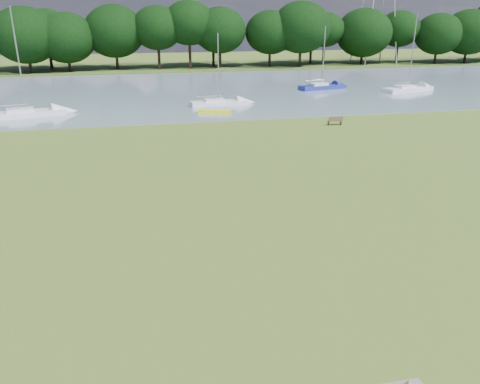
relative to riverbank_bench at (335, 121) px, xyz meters
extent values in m
plane|color=olive|center=(-12.61, -18.19, -0.41)|extent=(220.00, 220.00, 0.00)
cube|color=gray|center=(-12.61, 23.81, -0.41)|extent=(220.00, 40.00, 0.10)
cube|color=#4C6626|center=(-12.61, 53.81, -0.41)|extent=(220.00, 20.00, 0.40)
cube|color=brown|center=(-0.57, 0.09, -0.21)|extent=(0.09, 0.40, 0.41)
cube|color=brown|center=(0.58, 0.03, -0.21)|extent=(0.09, 0.40, 0.41)
cube|color=brown|center=(0.00, 0.06, 0.00)|extent=(1.35, 0.47, 0.04)
cube|color=brown|center=(-0.01, -0.12, 0.21)|extent=(1.33, 0.12, 0.40)
cube|color=#F6F415|center=(-9.99, 7.61, -0.19)|extent=(3.42, 1.86, 0.34)
cylinder|color=black|center=(-35.61, 49.81, 1.89)|extent=(0.55, 0.55, 4.21)
ellipsoid|color=black|center=(-35.61, 49.81, 7.04)|extent=(7.73, 7.73, 6.57)
cylinder|color=black|center=(-28.61, 49.81, 2.05)|extent=(0.55, 0.55, 4.53)
ellipsoid|color=black|center=(-28.61, 49.81, 7.59)|extent=(8.83, 8.83, 7.51)
cylinder|color=black|center=(-21.61, 49.81, 1.58)|extent=(0.55, 0.55, 3.58)
ellipsoid|color=black|center=(-21.61, 49.81, 5.95)|extent=(9.94, 9.94, 8.45)
cylinder|color=black|center=(-14.61, 49.81, 1.74)|extent=(0.55, 0.55, 3.90)
ellipsoid|color=black|center=(-14.61, 49.81, 6.50)|extent=(7.73, 7.73, 6.57)
cylinder|color=black|center=(-7.61, 49.81, 1.89)|extent=(0.55, 0.55, 4.21)
ellipsoid|color=black|center=(-7.61, 49.81, 7.04)|extent=(8.83, 8.83, 7.51)
cylinder|color=black|center=(-0.61, 49.81, 2.05)|extent=(0.55, 0.55, 4.53)
ellipsoid|color=black|center=(-0.61, 49.81, 7.59)|extent=(9.94, 9.94, 8.45)
cylinder|color=black|center=(6.39, 49.81, 1.58)|extent=(0.55, 0.55, 3.58)
ellipsoid|color=black|center=(6.39, 49.81, 5.95)|extent=(7.73, 7.73, 6.57)
cylinder|color=black|center=(13.39, 49.81, 1.74)|extent=(0.55, 0.55, 3.90)
ellipsoid|color=black|center=(13.39, 49.81, 6.50)|extent=(8.83, 8.83, 7.51)
cylinder|color=black|center=(20.39, 49.81, 1.89)|extent=(0.55, 0.55, 4.21)
ellipsoid|color=black|center=(20.39, 49.81, 7.04)|extent=(9.94, 9.94, 8.45)
cylinder|color=black|center=(27.39, 49.81, 2.05)|extent=(0.55, 0.55, 4.53)
ellipsoid|color=black|center=(27.39, 49.81, 7.59)|extent=(7.73, 7.73, 6.57)
cylinder|color=black|center=(34.39, 49.81, 1.58)|extent=(0.55, 0.55, 3.58)
ellipsoid|color=black|center=(34.39, 49.81, 5.95)|extent=(8.83, 8.83, 7.51)
cylinder|color=black|center=(41.39, 49.81, 1.74)|extent=(0.55, 0.55, 3.90)
ellipsoid|color=black|center=(41.39, 49.81, 6.50)|extent=(9.94, 9.94, 8.45)
cylinder|color=black|center=(48.39, 49.81, 1.89)|extent=(0.55, 0.55, 4.21)
ellipsoid|color=black|center=(48.39, 49.81, 7.04)|extent=(7.73, 7.73, 6.57)
cube|color=white|center=(-28.45, 9.95, 0.03)|extent=(7.43, 3.68, 0.77)
cube|color=white|center=(-29.01, 9.81, 0.50)|extent=(2.81, 2.14, 0.50)
cylinder|color=#A5A8AD|center=(-28.45, 9.95, 5.05)|extent=(0.13, 0.13, 9.71)
cube|color=white|center=(-8.75, 12.12, -0.03)|extent=(6.33, 2.08, 0.66)
cube|color=white|center=(-9.25, 12.10, 0.37)|extent=(2.26, 1.49, 0.43)
cylinder|color=#A5A8AD|center=(-8.75, 12.12, 3.71)|extent=(0.11, 0.11, 7.20)
cube|color=navy|center=(6.96, 20.96, 0.03)|extent=(6.72, 3.17, 0.79)
cube|color=white|center=(6.45, 20.85, 0.51)|extent=(2.52, 1.88, 0.51)
cylinder|color=#A5A8AD|center=(6.96, 20.96, 3.98)|extent=(0.14, 0.14, 7.56)
cube|color=white|center=(17.40, 16.83, 0.02)|extent=(7.46, 3.71, 0.76)
cube|color=white|center=(16.84, 16.69, 0.48)|extent=(2.83, 2.15, 0.49)
cylinder|color=#A5A8AD|center=(17.40, 16.83, 4.76)|extent=(0.13, 0.13, 9.16)
camera|label=1|loc=(-17.54, -39.61, 9.12)|focal=35.00mm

